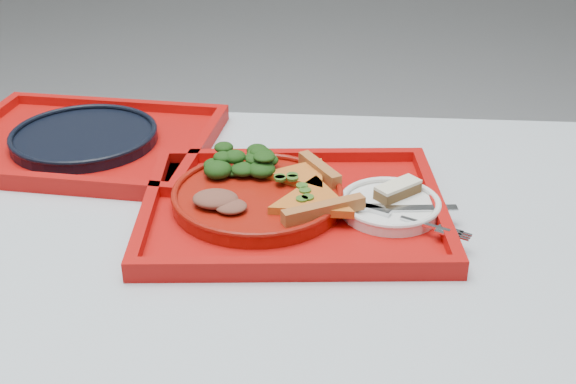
{
  "coord_description": "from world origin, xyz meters",
  "views": [
    {
      "loc": [
        0.32,
        -0.95,
        1.3
      ],
      "look_at": [
        0.25,
        0.02,
        0.78
      ],
      "focal_mm": 45.0,
      "sensor_mm": 36.0,
      "label": 1
    }
  ],
  "objects_px": {
    "tray_far": "(85,145)",
    "dinner_plate": "(258,198)",
    "tray_main": "(293,211)",
    "dessert_bar": "(398,189)",
    "navy_plate": "(84,138)"
  },
  "relations": [
    {
      "from": "tray_far",
      "to": "dinner_plate",
      "type": "relative_size",
      "value": 1.73
    },
    {
      "from": "tray_main",
      "to": "dinner_plate",
      "type": "height_order",
      "value": "dinner_plate"
    },
    {
      "from": "tray_far",
      "to": "dessert_bar",
      "type": "bearing_deg",
      "value": -13.75
    },
    {
      "from": "dessert_bar",
      "to": "navy_plate",
      "type": "bearing_deg",
      "value": 120.03
    },
    {
      "from": "tray_main",
      "to": "dessert_bar",
      "type": "bearing_deg",
      "value": 4.46
    },
    {
      "from": "tray_far",
      "to": "navy_plate",
      "type": "xyz_separation_m",
      "value": [
        -0.0,
        0.0,
        0.01
      ]
    },
    {
      "from": "dinner_plate",
      "to": "dessert_bar",
      "type": "xyz_separation_m",
      "value": [
        0.21,
        0.02,
        0.02
      ]
    },
    {
      "from": "dinner_plate",
      "to": "tray_main",
      "type": "bearing_deg",
      "value": -10.3
    },
    {
      "from": "tray_far",
      "to": "dessert_bar",
      "type": "xyz_separation_m",
      "value": [
        0.55,
        -0.18,
        0.03
      ]
    },
    {
      "from": "tray_far",
      "to": "dessert_bar",
      "type": "height_order",
      "value": "dessert_bar"
    },
    {
      "from": "dinner_plate",
      "to": "navy_plate",
      "type": "relative_size",
      "value": 1.0
    },
    {
      "from": "tray_far",
      "to": "tray_main",
      "type": "bearing_deg",
      "value": -23.44
    },
    {
      "from": "tray_main",
      "to": "tray_far",
      "type": "distance_m",
      "value": 0.44
    },
    {
      "from": "tray_main",
      "to": "dinner_plate",
      "type": "xyz_separation_m",
      "value": [
        -0.05,
        0.01,
        0.02
      ]
    },
    {
      "from": "dinner_plate",
      "to": "dessert_bar",
      "type": "relative_size",
      "value": 3.47
    }
  ]
}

